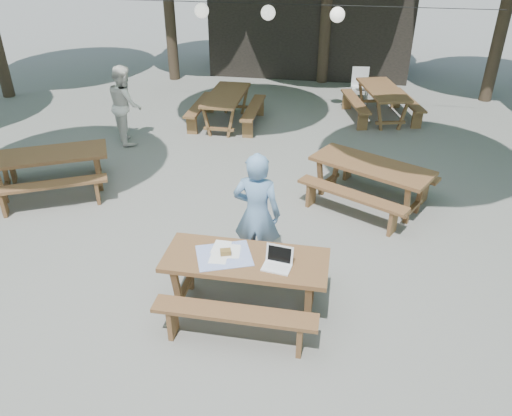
{
  "coord_description": "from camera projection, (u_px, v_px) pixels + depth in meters",
  "views": [
    {
      "loc": [
        1.73,
        -6.16,
        4.3
      ],
      "look_at": [
        0.73,
        -0.67,
        1.05
      ],
      "focal_mm": 35.0,
      "sensor_mm": 36.0,
      "label": 1
    }
  ],
  "objects": [
    {
      "name": "paper_lanterns",
      "position": [
        269.0,
        13.0,
        11.59
      ],
      "size": [
        9.0,
        0.34,
        0.38
      ],
      "color": "black",
      "rests_on": "ground"
    },
    {
      "name": "picnic_table_ne",
      "position": [
        369.0,
        183.0,
        8.5
      ],
      "size": [
        2.41,
        2.28,
        0.75
      ],
      "rotation": [
        0.0,
        0.0,
        -0.48
      ],
      "color": "brown",
      "rests_on": "ground"
    },
    {
      "name": "laptop",
      "position": [
        278.0,
        261.0,
        5.86
      ],
      "size": [
        0.36,
        0.3,
        0.24
      ],
      "rotation": [
        0.0,
        0.0,
        -0.14
      ],
      "color": "white",
      "rests_on": "main_picnic_table"
    },
    {
      "name": "woman",
      "position": [
        257.0,
        214.0,
        6.65
      ],
      "size": [
        0.66,
        0.45,
        1.77
      ],
      "primitive_type": "imported",
      "rotation": [
        0.0,
        0.0,
        3.1
      ],
      "color": "#6A94C2",
      "rests_on": "ground"
    },
    {
      "name": "picnic_table_nw",
      "position": [
        51.0,
        172.0,
        8.89
      ],
      "size": [
        2.41,
        2.27,
        0.75
      ],
      "rotation": [
        0.0,
        0.0,
        0.47
      ],
      "color": "brown",
      "rests_on": "ground"
    },
    {
      "name": "ground",
      "position": [
        217.0,
        241.0,
        7.67
      ],
      "size": [
        80.0,
        80.0,
        0.0
      ],
      "primitive_type": "plane",
      "color": "#60615C",
      "rests_on": "ground"
    },
    {
      "name": "tabletop_clutter",
      "position": [
        224.0,
        254.0,
        6.06
      ],
      "size": [
        0.81,
        0.75,
        0.08
      ],
      "color": "blue",
      "rests_on": "main_picnic_table"
    },
    {
      "name": "main_picnic_table",
      "position": [
        246.0,
        282.0,
        6.2
      ],
      "size": [
        2.0,
        1.58,
        0.75
      ],
      "color": "brown",
      "rests_on": "ground"
    },
    {
      "name": "picnic_table_far_e",
      "position": [
        381.0,
        103.0,
        12.2
      ],
      "size": [
        2.02,
        2.25,
        0.75
      ],
      "rotation": [
        0.0,
        0.0,
        1.84
      ],
      "color": "brown",
      "rests_on": "ground"
    },
    {
      "name": "second_person",
      "position": [
        125.0,
        105.0,
        10.7
      ],
      "size": [
        0.98,
        1.03,
        1.68
      ],
      "primitive_type": "imported",
      "rotation": [
        0.0,
        0.0,
        2.17
      ],
      "color": "white",
      "rests_on": "ground"
    },
    {
      "name": "plastic_chair",
      "position": [
        359.0,
        93.0,
        13.35
      ],
      "size": [
        0.48,
        0.48,
        0.9
      ],
      "rotation": [
        0.0,
        0.0,
        0.09
      ],
      "color": "silver",
      "rests_on": "ground"
    },
    {
      "name": "pavilion",
      "position": [
        312.0,
        24.0,
        15.82
      ],
      "size": [
        6.0,
        3.0,
        2.8
      ],
      "primitive_type": "cube",
      "color": "black",
      "rests_on": "ground"
    },
    {
      "name": "picnic_table_far_w",
      "position": [
        227.0,
        109.0,
        11.84
      ],
      "size": [
        1.59,
        2.0,
        0.75
      ],
      "rotation": [
        0.0,
        0.0,
        1.58
      ],
      "color": "brown",
      "rests_on": "ground"
    }
  ]
}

